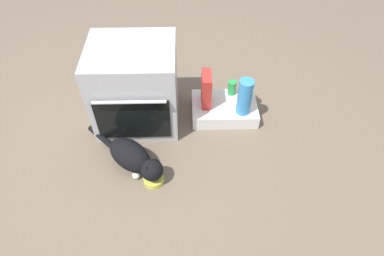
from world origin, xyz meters
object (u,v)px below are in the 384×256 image
(pantry_cabinet, at_px, (224,109))
(sauce_jar, at_px, (247,92))
(food_bowl, at_px, (154,179))
(water_bottle, at_px, (245,97))
(cat, at_px, (133,157))
(soda_can, at_px, (232,88))
(cereal_box, at_px, (206,89))
(oven, at_px, (135,86))

(pantry_cabinet, distance_m, sauce_jar, 0.23)
(food_bowl, bearing_deg, water_bottle, 39.67)
(pantry_cabinet, bearing_deg, water_bottle, -34.16)
(cat, distance_m, water_bottle, 0.93)
(sauce_jar, distance_m, soda_can, 0.13)
(pantry_cabinet, xyz_separation_m, water_bottle, (0.13, -0.09, 0.21))
(food_bowl, height_order, water_bottle, water_bottle)
(pantry_cabinet, relative_size, cat, 0.88)
(cereal_box, height_order, soda_can, cereal_box)
(oven, bearing_deg, water_bottle, -4.84)
(cat, height_order, water_bottle, water_bottle)
(oven, bearing_deg, cat, -89.12)
(oven, relative_size, cat, 1.11)
(soda_can, bearing_deg, cereal_box, -153.53)
(oven, bearing_deg, sauce_jar, 5.38)
(oven, distance_m, sauce_jar, 0.88)
(cereal_box, bearing_deg, soda_can, 26.47)
(cat, bearing_deg, pantry_cabinet, 78.89)
(oven, height_order, sauce_jar, oven)
(food_bowl, distance_m, soda_can, 0.99)
(oven, relative_size, sauce_jar, 4.65)
(food_bowl, distance_m, cereal_box, 0.80)
(sauce_jar, xyz_separation_m, soda_can, (-0.11, 0.06, -0.01))
(pantry_cabinet, distance_m, water_bottle, 0.26)
(food_bowl, relative_size, sauce_jar, 0.99)
(cat, relative_size, cereal_box, 2.09)
(sauce_jar, height_order, soda_can, sauce_jar)
(sauce_jar, bearing_deg, soda_can, 151.47)
(cat, height_order, cereal_box, cereal_box)
(pantry_cabinet, bearing_deg, oven, -178.27)
(sauce_jar, bearing_deg, water_bottle, -107.84)
(soda_can, bearing_deg, water_bottle, -72.84)
(cat, bearing_deg, sauce_jar, 75.43)
(cat, relative_size, sauce_jar, 4.18)
(oven, xyz_separation_m, soda_can, (0.75, 0.14, -0.15))
(cereal_box, xyz_separation_m, sauce_jar, (0.33, 0.05, -0.07))
(oven, xyz_separation_m, cereal_box, (0.53, 0.04, -0.07))
(oven, relative_size, food_bowl, 4.71)
(cat, relative_size, water_bottle, 1.95)
(pantry_cabinet, height_order, water_bottle, water_bottle)
(oven, relative_size, cereal_box, 2.33)
(cat, height_order, sauce_jar, sauce_jar)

